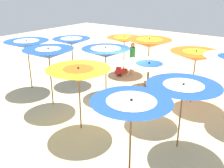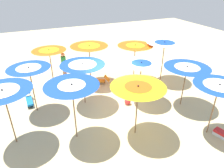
{
  "view_description": "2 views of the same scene",
  "coord_description": "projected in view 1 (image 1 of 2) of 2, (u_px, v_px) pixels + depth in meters",
  "views": [
    {
      "loc": [
        -5.72,
        8.35,
        4.8
      ],
      "look_at": [
        -0.32,
        1.05,
        1.32
      ],
      "focal_mm": 41.3,
      "sensor_mm": 36.0,
      "label": 1
    },
    {
      "loc": [
        3.58,
        8.35,
        5.95
      ],
      "look_at": [
        -0.26,
        -0.58,
        0.81
      ],
      "focal_mm": 32.95,
      "sensor_mm": 36.0,
      "label": 2
    }
  ],
  "objects": [
    {
      "name": "ground",
      "position": [
        120.0,
        104.0,
        11.17
      ],
      "size": [
        37.47,
        37.47,
        0.04
      ],
      "primitive_type": "cube",
      "color": "beige"
    },
    {
      "name": "beach_umbrella_0",
      "position": [
        27.0,
        44.0,
        12.14
      ],
      "size": [
        2.07,
        2.07,
        2.44
      ],
      "color": "brown",
      "rests_on": "ground"
    },
    {
      "name": "beach_umbrella_1",
      "position": [
        49.0,
        54.0,
        10.34
      ],
      "size": [
        2.05,
        2.05,
        2.5
      ],
      "color": "brown",
      "rests_on": "ground"
    },
    {
      "name": "beach_umbrella_2",
      "position": [
        79.0,
        75.0,
        8.55
      ],
      "size": [
        2.15,
        2.15,
        2.31
      ],
      "color": "brown",
      "rests_on": "ground"
    },
    {
      "name": "beach_umbrella_3",
      "position": [
        131.0,
        108.0,
        6.05
      ],
      "size": [
        1.95,
        1.95,
        2.36
      ],
      "color": "brown",
      "rests_on": "ground"
    },
    {
      "name": "beach_umbrella_4",
      "position": [
        72.0,
        41.0,
        13.1
      ],
      "size": [
        1.93,
        1.93,
        2.36
      ],
      "color": "brown",
      "rests_on": "ground"
    },
    {
      "name": "beach_umbrella_5",
      "position": [
        106.0,
        53.0,
        11.63
      ],
      "size": [
        2.19,
        2.19,
        2.23
      ],
      "color": "brown",
      "rests_on": "ground"
    },
    {
      "name": "beach_umbrella_6",
      "position": [
        149.0,
        68.0,
        9.41
      ],
      "size": [
        1.95,
        1.95,
        2.22
      ],
      "color": "brown",
      "rests_on": "ground"
    },
    {
      "name": "beach_umbrella_7",
      "position": [
        183.0,
        91.0,
        7.53
      ],
      "size": [
        2.19,
        2.19,
        2.17
      ],
      "color": "brown",
      "rests_on": "ground"
    },
    {
      "name": "beach_umbrella_8",
      "position": [
        124.0,
        40.0,
        14.68
      ],
      "size": [
        2.02,
        2.02,
        2.12
      ],
      "color": "brown",
      "rests_on": "ground"
    },
    {
      "name": "beach_umbrella_9",
      "position": [
        149.0,
        43.0,
        12.61
      ],
      "size": [
        2.21,
        2.21,
        2.42
      ],
      "color": "brown",
      "rests_on": "ground"
    },
    {
      "name": "beach_umbrella_10",
      "position": [
        196.0,
        56.0,
        10.59
      ],
      "size": [
        2.12,
        2.12,
        2.34
      ],
      "color": "brown",
      "rests_on": "ground"
    },
    {
      "name": "lounger_0",
      "position": [
        122.0,
        72.0,
        14.74
      ],
      "size": [
        0.51,
        1.22,
        0.57
      ],
      "rotation": [
        0.0,
        0.0,
        4.89
      ],
      "color": "olive",
      "rests_on": "ground"
    },
    {
      "name": "lounger_1",
      "position": [
        80.0,
        73.0,
        14.57
      ],
      "size": [
        0.38,
        1.24,
        0.58
      ],
      "rotation": [
        0.0,
        0.0,
        7.9
      ],
      "color": "silver",
      "rests_on": "ground"
    },
    {
      "name": "lounger_3",
      "position": [
        151.0,
        85.0,
        12.77
      ],
      "size": [
        1.13,
        0.92,
        0.57
      ],
      "rotation": [
        0.0,
        0.0,
        5.67
      ],
      "color": "olive",
      "rests_on": "ground"
    },
    {
      "name": "beachgoer_0",
      "position": [
        132.0,
        58.0,
        14.41
      ],
      "size": [
        0.3,
        0.3,
        1.87
      ],
      "rotation": [
        0.0,
        0.0,
        1.95
      ],
      "color": "#D8A87F",
      "rests_on": "ground"
    },
    {
      "name": "beach_ball",
      "position": [
        129.0,
        108.0,
        10.4
      ],
      "size": [
        0.33,
        0.33,
        0.33
      ],
      "primitive_type": "sphere",
      "color": "red",
      "rests_on": "ground"
    }
  ]
}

